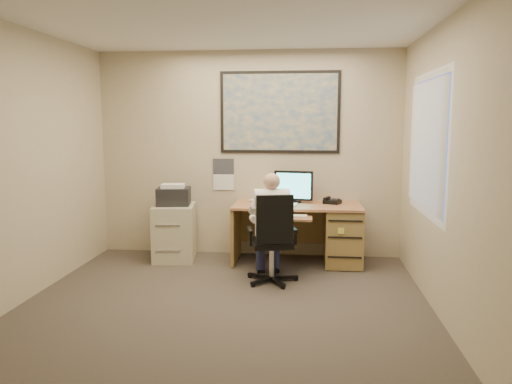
# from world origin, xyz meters

# --- Properties ---
(room_shell) EXTENTS (4.00, 4.50, 2.70)m
(room_shell) POSITION_xyz_m (0.00, 0.00, 1.35)
(room_shell) COLOR #3E3730
(room_shell) RESTS_ON ground
(desk) EXTENTS (1.60, 0.97, 1.15)m
(desk) POSITION_xyz_m (0.99, 1.90, 0.45)
(desk) COLOR #B2764C
(desk) RESTS_ON ground
(world_map) EXTENTS (1.56, 0.03, 1.06)m
(world_map) POSITION_xyz_m (0.41, 2.23, 1.90)
(world_map) COLOR #1E4C93
(world_map) RESTS_ON room_shell
(wall_calendar) EXTENTS (0.28, 0.01, 0.42)m
(wall_calendar) POSITION_xyz_m (-0.34, 2.24, 1.08)
(wall_calendar) COLOR white
(wall_calendar) RESTS_ON room_shell
(window_blinds) EXTENTS (0.06, 1.40, 1.30)m
(window_blinds) POSITION_xyz_m (1.97, 0.80, 1.55)
(window_blinds) COLOR beige
(window_blinds) RESTS_ON room_shell
(filing_cabinet) EXTENTS (0.59, 0.68, 0.99)m
(filing_cabinet) POSITION_xyz_m (-0.92, 1.87, 0.42)
(filing_cabinet) COLOR beige
(filing_cabinet) RESTS_ON ground
(office_chair) EXTENTS (0.72, 0.72, 1.01)m
(office_chair) POSITION_xyz_m (0.39, 1.03, 0.30)
(office_chair) COLOR black
(office_chair) RESTS_ON ground
(person) EXTENTS (0.62, 0.79, 1.22)m
(person) POSITION_xyz_m (0.40, 1.10, 0.61)
(person) COLOR white
(person) RESTS_ON office_chair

